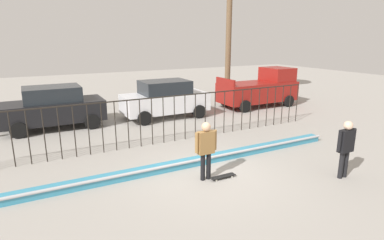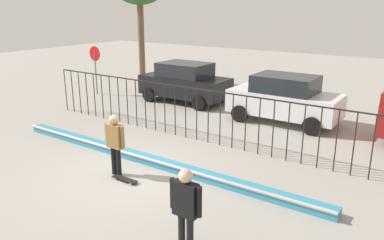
{
  "view_description": "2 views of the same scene",
  "coord_description": "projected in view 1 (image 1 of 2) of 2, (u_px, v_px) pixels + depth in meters",
  "views": [
    {
      "loc": [
        -4.57,
        -7.55,
        4.01
      ],
      "look_at": [
        0.88,
        2.76,
        0.97
      ],
      "focal_mm": 29.81,
      "sensor_mm": 36.0,
      "label": 1
    },
    {
      "loc": [
        7.09,
        -7.06,
        4.54
      ],
      "look_at": [
        0.58,
        2.33,
        1.1
      ],
      "focal_mm": 36.02,
      "sensor_mm": 36.0,
      "label": 2
    }
  ],
  "objects": [
    {
      "name": "pickup_truck",
      "position": [
        261.0,
        89.0,
        18.9
      ],
      "size": [
        4.7,
        2.12,
        2.24
      ],
      "rotation": [
        0.0,
        0.0,
        0.08
      ],
      "color": "maroon",
      "rests_on": "ground"
    },
    {
      "name": "parked_car_white",
      "position": [
        165.0,
        99.0,
        16.21
      ],
      "size": [
        4.3,
        2.12,
        1.9
      ],
      "rotation": [
        0.0,
        0.0,
        0.01
      ],
      "color": "silver",
      "rests_on": "ground"
    },
    {
      "name": "camera_operator",
      "position": [
        346.0,
        144.0,
        9.15
      ],
      "size": [
        0.7,
        0.26,
        1.73
      ],
      "rotation": [
        0.0,
        0.0,
        2.38
      ],
      "color": "black",
      "rests_on": "ground"
    },
    {
      "name": "skateboarder",
      "position": [
        206.0,
        146.0,
        9.03
      ],
      "size": [
        0.69,
        0.26,
        1.72
      ],
      "rotation": [
        0.0,
        0.0,
        -0.37
      ],
      "color": "black",
      "rests_on": "ground"
    },
    {
      "name": "skateboard",
      "position": [
        223.0,
        176.0,
        9.33
      ],
      "size": [
        0.8,
        0.2,
        0.07
      ],
      "rotation": [
        0.0,
        0.0,
        -0.0
      ],
      "color": "black",
      "rests_on": "ground"
    },
    {
      "name": "perimeter_fence",
      "position": [
        163.0,
        115.0,
        12.21
      ],
      "size": [
        14.04,
        0.04,
        1.84
      ],
      "color": "black",
      "rests_on": "ground"
    },
    {
      "name": "parked_car_black",
      "position": [
        54.0,
        107.0,
        14.27
      ],
      "size": [
        4.3,
        2.12,
        1.9
      ],
      "rotation": [
        0.0,
        0.0,
        0.06
      ],
      "color": "black",
      "rests_on": "ground"
    },
    {
      "name": "ground_plane",
      "position": [
        209.0,
        175.0,
        9.54
      ],
      "size": [
        60.0,
        60.0,
        0.0
      ],
      "primitive_type": "plane",
      "color": "#9E9991"
    },
    {
      "name": "bowl_coping_ledge",
      "position": [
        195.0,
        161.0,
        10.29
      ],
      "size": [
        11.0,
        0.4,
        0.27
      ],
      "color": "teal",
      "rests_on": "ground"
    }
  ]
}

